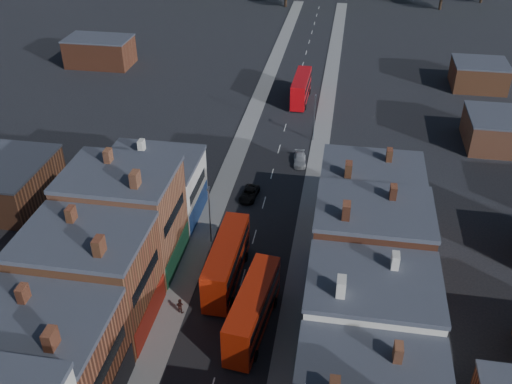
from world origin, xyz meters
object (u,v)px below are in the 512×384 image
(bus_2, at_px, (301,88))
(ped_3, at_px, (307,289))
(bus_0, at_px, (227,261))
(ped_1, at_px, (180,306))
(car_2, at_px, (249,194))
(car_3, at_px, (300,160))
(bus_1, at_px, (253,309))

(bus_2, bearing_deg, ped_3, -82.30)
(bus_0, xyz_separation_m, ped_1, (-3.91, -5.85, -1.89))
(bus_2, bearing_deg, car_2, -94.95)
(bus_2, bearing_deg, bus_0, -92.26)
(bus_2, height_order, ped_1, bus_2)
(bus_2, height_order, car_2, bus_2)
(car_3, bearing_deg, bus_2, 89.47)
(bus_2, distance_m, ped_1, 58.93)
(bus_0, distance_m, car_3, 29.27)
(car_2, height_order, car_3, car_3)
(bus_2, xyz_separation_m, car_3, (2.28, -23.95, -2.03))
(car_3, relative_size, ped_1, 2.62)
(car_2, distance_m, car_3, 12.53)
(bus_1, distance_m, car_2, 25.20)
(ped_1, bearing_deg, bus_1, -171.93)
(bus_1, relative_size, car_2, 2.63)
(ped_1, relative_size, ped_3, 0.89)
(bus_1, xyz_separation_m, ped_3, (5.09, 5.88, -1.70))
(bus_0, distance_m, ped_1, 7.28)
(ped_1, bearing_deg, ped_3, -144.34)
(bus_2, distance_m, ped_3, 54.06)
(bus_0, height_order, ped_1, bus_0)
(ped_1, bearing_deg, car_2, -82.31)
(bus_1, bearing_deg, car_3, 94.45)
(bus_0, bearing_deg, bus_1, -57.60)
(bus_1, distance_m, car_3, 35.70)
(bus_0, bearing_deg, car_3, 80.38)
(car_2, bearing_deg, ped_3, -56.41)
(car_3, bearing_deg, ped_1, -111.16)
(car_3, height_order, ped_1, ped_1)
(car_2, xyz_separation_m, car_3, (6.05, 10.97, 0.02))
(bus_0, height_order, car_2, bus_0)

